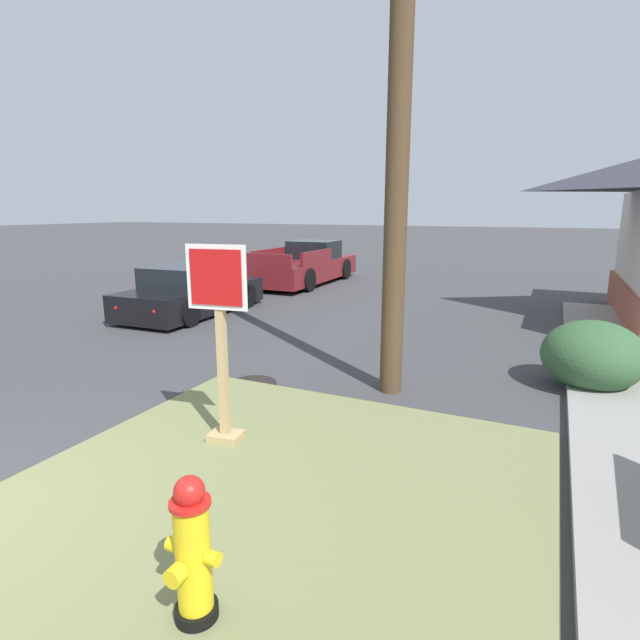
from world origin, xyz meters
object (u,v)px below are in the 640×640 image
object	(u,v)px
stop_sign	(221,351)
manhole_cover	(254,383)
fire_hydrant	(193,553)
parked_sedan_black	(191,293)
pickup_truck_maroon	(306,266)
utility_pole	(402,8)

from	to	relation	value
stop_sign	manhole_cover	size ratio (longest dim) A/B	3.11
fire_hydrant	parked_sedan_black	bearing A→B (deg)	129.46
parked_sedan_black	fire_hydrant	bearing A→B (deg)	-50.54
stop_sign	parked_sedan_black	bearing A→B (deg)	132.01
fire_hydrant	pickup_truck_maroon	xyz separation A→B (m)	(-6.23, 13.89, 0.07)
manhole_cover	utility_pole	world-z (taller)	utility_pole
parked_sedan_black	stop_sign	bearing A→B (deg)	-47.99
parked_sedan_black	utility_pole	world-z (taller)	utility_pole
stop_sign	utility_pole	size ratio (longest dim) A/B	0.22
manhole_cover	parked_sedan_black	xyz separation A→B (m)	(-4.25, 3.76, 0.53)
parked_sedan_black	utility_pole	bearing A→B (deg)	-26.90
fire_hydrant	utility_pole	size ratio (longest dim) A/B	0.10
manhole_cover	stop_sign	bearing A→B (deg)	-66.02
parked_sedan_black	utility_pole	size ratio (longest dim) A/B	0.43
parked_sedan_black	pickup_truck_maroon	xyz separation A→B (m)	(0.18, 6.12, 0.08)
utility_pole	parked_sedan_black	bearing A→B (deg)	153.10
manhole_cover	fire_hydrant	bearing A→B (deg)	-61.84
fire_hydrant	manhole_cover	world-z (taller)	fire_hydrant
fire_hydrant	stop_sign	distance (m)	2.55
fire_hydrant	pickup_truck_maroon	size ratio (longest dim) A/B	0.18
stop_sign	manhole_cover	xyz separation A→B (m)	(-0.84, 1.90, -1.11)
fire_hydrant	manhole_cover	distance (m)	4.58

